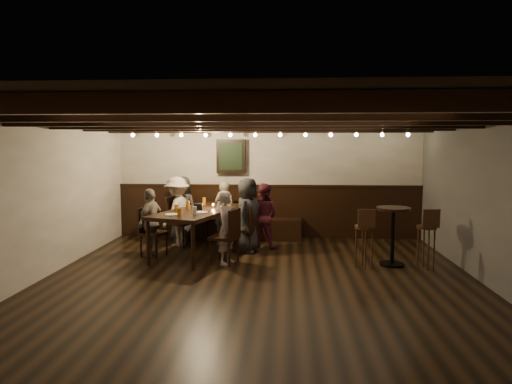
# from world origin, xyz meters

# --- Properties ---
(room) EXTENTS (7.00, 7.00, 7.00)m
(room) POSITION_xyz_m (-0.29, 2.21, 1.07)
(room) COLOR black
(room) RESTS_ON ground
(dining_table) EXTENTS (1.59, 2.37, 0.82)m
(dining_table) POSITION_xyz_m (-1.19, 1.85, 0.75)
(dining_table) COLOR black
(dining_table) RESTS_ON floor
(chair_left_near) EXTENTS (0.56, 0.56, 0.97)m
(chair_left_near) POSITION_xyz_m (-1.74, 2.50, 0.30)
(chair_left_near) COLOR black
(chair_left_near) RESTS_ON floor
(chair_left_far) EXTENTS (0.50, 0.50, 0.88)m
(chair_left_far) POSITION_xyz_m (-2.01, 1.64, 0.27)
(chair_left_far) COLOR black
(chair_left_far) RESTS_ON floor
(chair_right_near) EXTENTS (0.51, 0.51, 0.88)m
(chair_right_near) POSITION_xyz_m (-0.37, 2.07, 0.27)
(chair_right_near) COLOR black
(chair_right_near) RESTS_ON floor
(chair_right_far) EXTENTS (0.53, 0.53, 0.93)m
(chair_right_far) POSITION_xyz_m (-0.64, 1.21, 0.29)
(chair_right_far) COLOR black
(chair_right_far) RESTS_ON floor
(person_bench_left) EXTENTS (0.76, 0.61, 1.35)m
(person_bench_left) POSITION_xyz_m (-1.78, 2.98, 0.67)
(person_bench_left) COLOR #2B2C2E
(person_bench_left) RESTS_ON floor
(person_bench_centre) EXTENTS (0.53, 0.43, 1.26)m
(person_bench_centre) POSITION_xyz_m (-0.87, 2.86, 0.63)
(person_bench_centre) COLOR gray
(person_bench_centre) RESTS_ON floor
(person_bench_right) EXTENTS (0.73, 0.64, 1.26)m
(person_bench_right) POSITION_xyz_m (-0.06, 2.44, 0.63)
(person_bench_right) COLOR maroon
(person_bench_right) RESTS_ON floor
(person_left_near) EXTENTS (0.75, 1.00, 1.37)m
(person_left_near) POSITION_xyz_m (-1.77, 2.51, 0.69)
(person_left_near) COLOR #AFA294
(person_left_near) RESTS_ON floor
(person_left_far) EXTENTS (0.50, 0.77, 1.22)m
(person_left_far) POSITION_xyz_m (-2.04, 1.65, 0.61)
(person_left_far) COLOR gray
(person_left_far) RESTS_ON floor
(person_right_near) EXTENTS (0.63, 0.78, 1.39)m
(person_right_near) POSITION_xyz_m (-0.34, 2.06, 0.69)
(person_right_near) COLOR #242527
(person_right_near) RESTS_ON floor
(person_right_far) EXTENTS (0.42, 0.52, 1.23)m
(person_right_far) POSITION_xyz_m (-0.61, 1.20, 0.62)
(person_right_far) COLOR #AA9B90
(person_right_far) RESTS_ON floor
(pint_a) EXTENTS (0.07, 0.07, 0.14)m
(pint_a) POSITION_xyz_m (-1.25, 2.61, 0.89)
(pint_a) COLOR #BF7219
(pint_a) RESTS_ON dining_table
(pint_b) EXTENTS (0.07, 0.07, 0.14)m
(pint_b) POSITION_xyz_m (-0.76, 2.40, 0.89)
(pint_b) COLOR #BF7219
(pint_b) RESTS_ON dining_table
(pint_c) EXTENTS (0.07, 0.07, 0.14)m
(pint_c) POSITION_xyz_m (-1.45, 2.04, 0.89)
(pint_c) COLOR #BF7219
(pint_c) RESTS_ON dining_table
(pint_d) EXTENTS (0.07, 0.07, 0.14)m
(pint_d) POSITION_xyz_m (-0.84, 1.96, 0.89)
(pint_d) COLOR silver
(pint_d) RESTS_ON dining_table
(pint_e) EXTENTS (0.07, 0.07, 0.14)m
(pint_e) POSITION_xyz_m (-1.53, 1.49, 0.89)
(pint_e) COLOR #BF7219
(pint_e) RESTS_ON dining_table
(pint_f) EXTENTS (0.07, 0.07, 0.14)m
(pint_f) POSITION_xyz_m (-1.16, 1.27, 0.89)
(pint_f) COLOR silver
(pint_f) RESTS_ON dining_table
(pint_g) EXTENTS (0.07, 0.07, 0.14)m
(pint_g) POSITION_xyz_m (-1.38, 1.08, 0.89)
(pint_g) COLOR #BF7219
(pint_g) RESTS_ON dining_table
(plate_near) EXTENTS (0.24, 0.24, 0.01)m
(plate_near) POSITION_xyz_m (-1.54, 1.23, 0.82)
(plate_near) COLOR white
(plate_near) RESTS_ON dining_table
(plate_far) EXTENTS (0.24, 0.24, 0.01)m
(plate_far) POSITION_xyz_m (-1.11, 1.51, 0.82)
(plate_far) COLOR white
(plate_far) RESTS_ON dining_table
(condiment_caddy) EXTENTS (0.15, 0.10, 0.12)m
(condiment_caddy) POSITION_xyz_m (-1.20, 1.81, 0.88)
(condiment_caddy) COLOR black
(condiment_caddy) RESTS_ON dining_table
(candle) EXTENTS (0.05, 0.05, 0.05)m
(candle) POSITION_xyz_m (-0.98, 2.10, 0.84)
(candle) COLOR beige
(candle) RESTS_ON dining_table
(high_top_table) EXTENTS (0.55, 0.55, 0.97)m
(high_top_table) POSITION_xyz_m (2.14, 1.28, 0.64)
(high_top_table) COLOR black
(high_top_table) RESTS_ON floor
(bar_stool_left) EXTENTS (0.31, 0.32, 0.99)m
(bar_stool_left) POSITION_xyz_m (1.65, 1.07, 0.37)
(bar_stool_left) COLOR #332210
(bar_stool_left) RESTS_ON floor
(bar_stool_right) EXTENTS (0.31, 0.33, 0.99)m
(bar_stool_right) POSITION_xyz_m (2.65, 1.12, 0.37)
(bar_stool_right) COLOR #332210
(bar_stool_right) RESTS_ON floor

